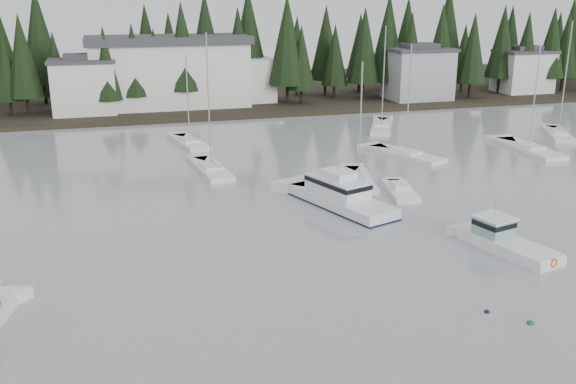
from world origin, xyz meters
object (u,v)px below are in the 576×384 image
house_east_a (418,73)px  sailboat_6 (381,127)px  lobster_boat_teal (505,243)px  sailboat_1 (359,182)px  cabin_cruiser_center (340,198)px  harbor_inn (182,72)px  sailboat_0 (190,144)px  sailboat_2 (529,150)px  sailboat_4 (558,135)px  house_west (84,85)px  sailboat_9 (211,170)px  sailboat_8 (405,156)px  house_east_b (523,70)px  runabout_1 (401,192)px

house_east_a → sailboat_6: (-14.84, -19.10, -4.83)m
lobster_boat_teal → sailboat_1: 19.31m
lobster_boat_teal → cabin_cruiser_center: bearing=17.6°
harbor_inn → sailboat_0: harbor_inn is taller
sailboat_1 → sailboat_2: 25.23m
sailboat_0 → sailboat_1: bearing=-157.0°
sailboat_4 → house_east_a: bearing=35.8°
cabin_cruiser_center → sailboat_6: bearing=-48.8°
house_west → sailboat_9: bearing=-70.1°
sailboat_0 → sailboat_1: size_ratio=0.93×
harbor_inn → sailboat_9: 39.72m
sailboat_2 → sailboat_8: size_ratio=0.98×
sailboat_0 → sailboat_9: (0.51, -12.96, 0.03)m
harbor_inn → sailboat_8: (20.22, -38.99, -5.71)m
sailboat_0 → sailboat_2: size_ratio=0.89×
sailboat_1 → sailboat_9: size_ratio=0.83×
sailboat_0 → sailboat_6: size_ratio=0.80×
house_west → harbor_inn: 15.45m
house_east_a → harbor_inn: harbor_inn is taller
lobster_boat_teal → harbor_inn: bearing=-2.1°
harbor_inn → house_east_a: bearing=-6.4°
sailboat_0 → house_west: bearing=18.4°
house_east_b → cabin_cruiser_center: bearing=-136.5°
runabout_1 → sailboat_2: bearing=-50.6°
house_east_a → cabin_cruiser_center: house_east_a is taller
sailboat_6 → sailboat_1: bearing=177.1°
sailboat_1 → cabin_cruiser_center: bearing=158.9°
house_east_b → sailboat_6: bearing=-150.2°
house_east_a → runabout_1: (-25.43, -47.48, -4.77)m
sailboat_6 → sailboat_8: 16.03m
sailboat_8 → house_east_a: bearing=-50.7°
house_west → lobster_boat_teal: size_ratio=1.19×
house_east_a → sailboat_9: bearing=-139.6°
cabin_cruiser_center → lobster_boat_teal: cabin_cruiser_center is taller
sailboat_9 → sailboat_6: bearing=-64.5°
sailboat_9 → harbor_inn: bearing=-8.6°
house_west → sailboat_1: size_ratio=0.78×
house_west → cabin_cruiser_center: house_west is taller
house_east_a → sailboat_1: bearing=-122.9°
house_east_a → house_west: bearing=178.9°
cabin_cruiser_center → runabout_1: cabin_cruiser_center is taller
house_east_a → sailboat_2: 36.50m
house_east_a → sailboat_4: sailboat_4 is taller
sailboat_0 → runabout_1: size_ratio=1.69×
house_west → sailboat_4: 66.97m
house_east_b → sailboat_9: bearing=-149.6°
sailboat_2 → sailboat_6: size_ratio=0.90×
sailboat_8 → sailboat_9: size_ratio=0.89×
house_east_b → sailboat_0: size_ratio=0.84×
sailboat_6 → runabout_1: sailboat_6 is taller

